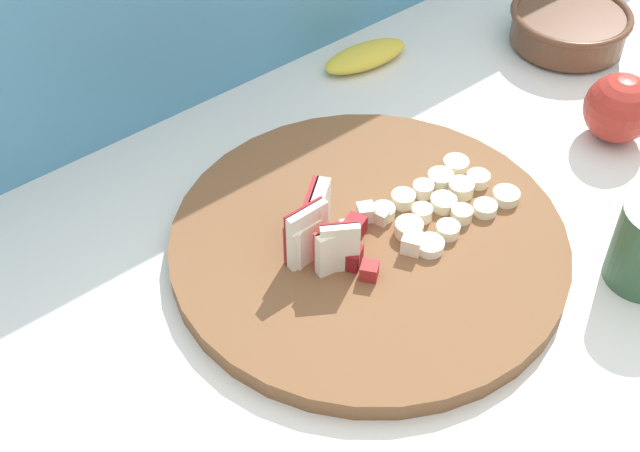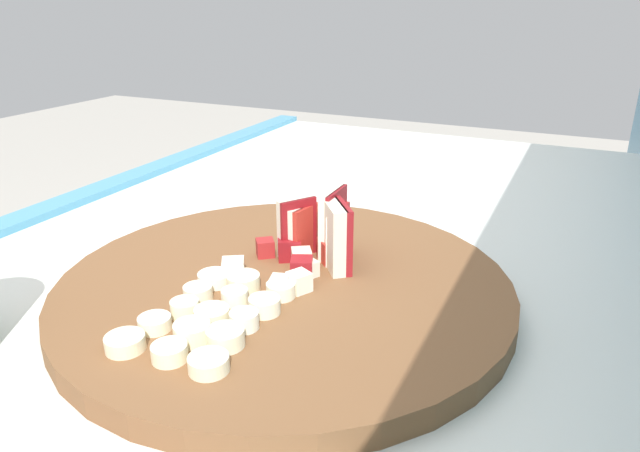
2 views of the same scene
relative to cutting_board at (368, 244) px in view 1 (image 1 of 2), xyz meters
The scene contains 8 objects.
tile_backsplash 0.42m from the cutting_board, 87.42° to the left, with size 2.40×0.04×1.26m, color #4C8EB2.
cutting_board is the anchor object (origin of this frame).
apple_wedge_fan 0.07m from the cutting_board, 164.38° to the left, with size 0.07×0.08×0.07m.
apple_dice_pile 0.03m from the cutting_board, behind, with size 0.10×0.09×0.02m.
banana_slice_rows 0.09m from the cutting_board, ahead, with size 0.15×0.10×0.01m.
ceramic_bowl 0.48m from the cutting_board, 14.70° to the left, with size 0.16×0.16×0.05m.
banana_peel 0.34m from the cutting_board, 49.31° to the left, with size 0.12×0.05×0.02m, color gold.
whole_apple 0.35m from the cutting_board, ahead, with size 0.08×0.08×0.08m, color #B22D23.
Camera 1 is at (-0.45, -0.41, 1.53)m, focal length 49.31 mm.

